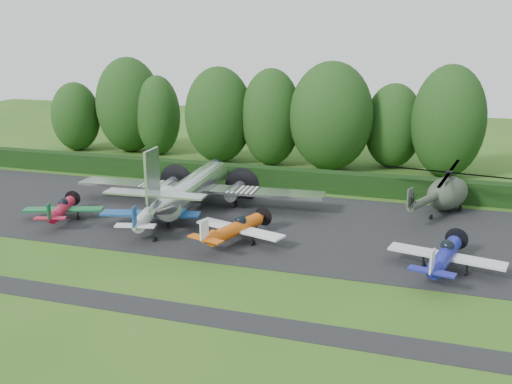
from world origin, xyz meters
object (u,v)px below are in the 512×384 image
(transport_plane, at_px, (193,188))
(light_plane_white, at_px, (149,213))
(light_plane_blue, at_px, (445,256))
(helicopter, at_px, (448,190))
(light_plane_orange, at_px, (236,228))
(light_plane_red, at_px, (62,209))

(transport_plane, bearing_deg, light_plane_white, -99.37)
(light_plane_blue, bearing_deg, light_plane_white, 162.05)
(light_plane_blue, distance_m, helicopter, 13.67)
(light_plane_orange, xyz_separation_m, helicopter, (14.61, 12.60, 0.77))
(light_plane_red, xyz_separation_m, light_plane_orange, (15.16, -0.62, 0.13))
(light_plane_white, distance_m, light_plane_orange, 7.60)
(transport_plane, distance_m, light_plane_blue, 22.05)
(light_plane_red, height_order, light_plane_white, light_plane_white)
(light_plane_white, relative_size, light_plane_orange, 1.09)
(light_plane_red, xyz_separation_m, light_plane_white, (7.63, 0.44, 0.23))
(transport_plane, xyz_separation_m, light_plane_blue, (20.65, -7.67, -0.82))
(helicopter, bearing_deg, light_plane_blue, -114.81)
(light_plane_orange, height_order, helicopter, helicopter)
(light_plane_white, bearing_deg, helicopter, 40.72)
(light_plane_orange, bearing_deg, light_plane_red, 160.45)
(light_plane_orange, distance_m, light_plane_blue, 14.43)
(light_plane_blue, height_order, helicopter, helicopter)
(transport_plane, relative_size, helicopter, 1.72)
(transport_plane, height_order, light_plane_orange, transport_plane)
(light_plane_white, distance_m, helicopter, 24.98)
(transport_plane, xyz_separation_m, helicopter, (20.88, 5.98, -0.07))
(light_plane_red, bearing_deg, light_plane_white, 23.01)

